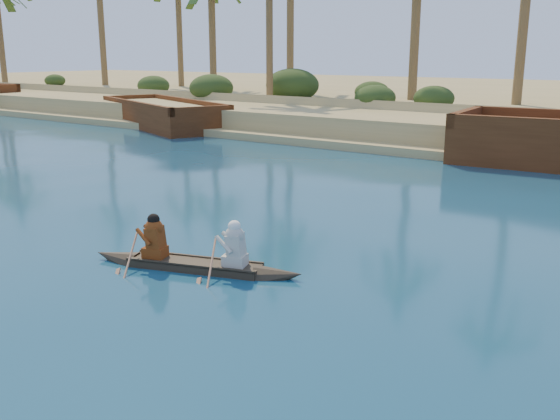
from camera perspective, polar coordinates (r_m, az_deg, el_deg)
The scene contains 4 objects.
sandy_embankment at distance 51.44m, azimuth 17.60°, elevation 9.41°, with size 150.00×51.00×1.50m.
shrub_cluster at distance 37.17m, azimuth 9.91°, elevation 9.32°, with size 100.00×6.00×2.40m, color #263E16, non-canonical shape.
canoe at distance 12.57m, azimuth -7.84°, elevation -4.35°, with size 4.44×1.99×1.24m.
barge_mid at distance 37.62m, azimuth -10.66°, elevation 8.48°, with size 11.46×7.38×1.81m.
Camera 1 is at (16.31, -1.76, 4.20)m, focal length 40.00 mm.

